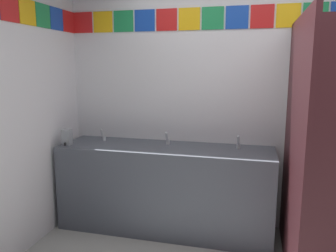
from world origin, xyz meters
TOP-DOWN VIEW (x-y plane):
  - wall_back at (0.00, 1.48)m, footprint 3.70×0.09m
  - vanity_counter at (-0.75, 1.15)m, footprint 2.10×0.58m
  - faucet_left at (-1.45, 1.24)m, footprint 0.04×0.10m
  - faucet_center at (-0.75, 1.24)m, footprint 0.04×0.10m
  - faucet_right at (-0.05, 1.24)m, footprint 0.04×0.10m
  - soap_dispenser at (-1.72, 0.98)m, footprint 0.09×0.09m
  - stall_divider at (0.58, 0.54)m, footprint 0.92×1.32m

SIDE VIEW (x-z plane):
  - vanity_counter at x=-0.75m, z-range 0.01..0.87m
  - faucet_left at x=-1.45m, z-range 0.84..0.98m
  - faucet_center at x=-0.75m, z-range 0.84..0.98m
  - faucet_right at x=-0.05m, z-range 0.84..0.98m
  - soap_dispenser at x=-1.72m, z-range 0.85..1.01m
  - stall_divider at x=0.58m, z-range 0.00..2.01m
  - wall_back at x=0.00m, z-range 0.01..2.58m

